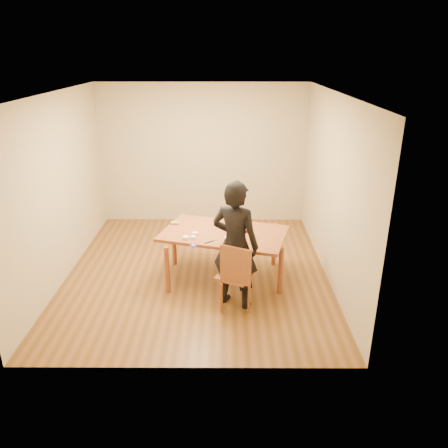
{
  "coord_description": "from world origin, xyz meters",
  "views": [
    {
      "loc": [
        0.44,
        -6.1,
        3.24
      ],
      "look_at": [
        0.42,
        -0.25,
        0.9
      ],
      "focal_mm": 35.0,
      "sensor_mm": 36.0,
      "label": 1
    }
  ],
  "objects_px": {
    "dining_table": "(224,233)",
    "cake_plate": "(241,229)",
    "dining_chair": "(235,276)",
    "cake": "(241,226)",
    "person": "(235,245)"
  },
  "relations": [
    {
      "from": "cake_plate",
      "to": "cake",
      "type": "distance_m",
      "value": 0.05
    },
    {
      "from": "cake",
      "to": "person",
      "type": "distance_m",
      "value": 0.84
    },
    {
      "from": "dining_table",
      "to": "dining_chair",
      "type": "xyz_separation_m",
      "value": [
        0.15,
        -0.78,
        -0.28
      ]
    },
    {
      "from": "cake",
      "to": "person",
      "type": "height_order",
      "value": "person"
    },
    {
      "from": "dining_table",
      "to": "cake_plate",
      "type": "relative_size",
      "value": 5.64
    },
    {
      "from": "dining_table",
      "to": "dining_chair",
      "type": "height_order",
      "value": "dining_table"
    },
    {
      "from": "dining_table",
      "to": "person",
      "type": "xyz_separation_m",
      "value": [
        0.15,
        -0.73,
        0.15
      ]
    },
    {
      "from": "dining_table",
      "to": "cake",
      "type": "relative_size",
      "value": 7.71
    },
    {
      "from": "cake_plate",
      "to": "dining_chair",
      "type": "bearing_deg",
      "value": -96.46
    },
    {
      "from": "cake",
      "to": "person",
      "type": "bearing_deg",
      "value": -96.81
    },
    {
      "from": "dining_table",
      "to": "cake_plate",
      "type": "distance_m",
      "value": 0.27
    },
    {
      "from": "dining_chair",
      "to": "dining_table",
      "type": "bearing_deg",
      "value": 126.75
    },
    {
      "from": "dining_chair",
      "to": "cake",
      "type": "distance_m",
      "value": 0.95
    },
    {
      "from": "dining_table",
      "to": "cake_plate",
      "type": "xyz_separation_m",
      "value": [
        0.25,
        0.1,
        0.03
      ]
    },
    {
      "from": "cake_plate",
      "to": "person",
      "type": "distance_m",
      "value": 0.84
    }
  ]
}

